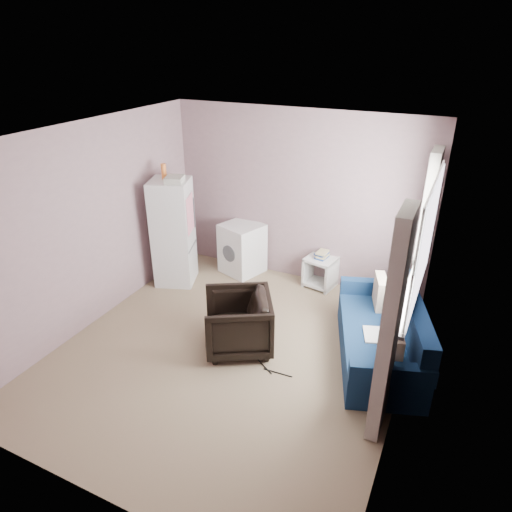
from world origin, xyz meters
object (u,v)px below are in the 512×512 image
Objects in this scene: fridge at (173,232)px; sofa at (384,338)px; side_table at (321,270)px; armchair at (238,320)px; washing_machine at (242,247)px.

sofa is (3.17, -0.55, -0.50)m from fridge.
armchair is at bearing -102.70° from side_table.
side_table is at bearing 1.10° from fridge.
washing_machine is at bearing 175.50° from armchair.
washing_machine is at bearing -176.33° from side_table.
side_table is at bearing 137.35° from armchair.
washing_machine is at bearing 134.17° from sofa.
armchair is 0.39× the size of sofa.
armchair reaches higher than side_table.
armchair is at bearing -45.50° from washing_machine.
washing_machine is 1.39× the size of side_table.
side_table is 0.29× the size of sofa.
washing_machine is 1.26m from side_table.
fridge is 2.27× the size of washing_machine.
sofa is at bearing 77.89° from armchair.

